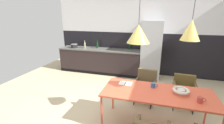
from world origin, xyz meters
TOP-DOWN VIEW (x-y plane):
  - ground_plane at (0.00, 0.00)m, footprint 7.83×7.83m
  - back_wall_splashback_dark at (0.00, 2.81)m, footprint 6.02×0.12m
  - back_wall_panel_upper at (0.00, 2.81)m, footprint 6.02×0.12m
  - kitchen_counter at (-1.38, 2.45)m, footprint 2.99×0.63m
  - refrigerator_column at (0.44, 2.45)m, footprint 0.64×0.60m
  - dining_table at (0.69, -0.09)m, footprint 1.95×0.81m
  - armchair_head_of_table at (0.42, 0.78)m, footprint 0.55×0.53m
  - armchair_facing_counter at (1.28, 0.81)m, footprint 0.51×0.49m
  - fruit_bowl at (1.08, -0.03)m, footprint 0.28×0.28m
  - open_book at (0.07, 0.09)m, footprint 0.25×0.19m
  - mug_white_ceramic at (0.60, 0.07)m, footprint 0.12×0.08m
  - mug_short_terracotta at (1.33, -0.27)m, footprint 0.13×0.09m
  - cooking_pot at (-2.35, 2.36)m, footprint 0.24×0.24m
  - bottle_vinegar_dark at (-1.50, 2.56)m, footprint 0.07×0.07m
  - bottle_wine_green at (-0.33, 2.68)m, footprint 0.07×0.07m
  - bottle_spice_small at (-1.94, 2.41)m, footprint 0.06×0.06m
  - pendant_lamp_over_table_near at (0.30, -0.09)m, footprint 0.39×0.39m
  - pendant_lamp_over_table_far at (1.08, -0.13)m, footprint 0.28×0.28m

SIDE VIEW (x-z plane):
  - ground_plane at x=0.00m, z-range 0.00..0.00m
  - kitchen_counter at x=-1.38m, z-range 0.00..0.88m
  - armchair_facing_counter at x=1.28m, z-range 0.12..0.88m
  - armchair_head_of_table at x=0.42m, z-range 0.10..0.91m
  - dining_table at x=0.69m, z-range 0.33..1.07m
  - back_wall_splashback_dark at x=0.00m, z-range 0.00..1.46m
  - open_book at x=0.07m, z-range 0.74..0.76m
  - mug_white_ceramic at x=0.60m, z-range 0.74..0.83m
  - mug_short_terracotta at x=1.33m, z-range 0.74..0.84m
  - fruit_bowl at x=1.08m, z-range 0.76..0.84m
  - refrigerator_column at x=0.44m, z-range 0.00..1.90m
  - cooking_pot at x=-2.35m, z-range 0.87..1.04m
  - bottle_wine_green at x=-0.33m, z-range 0.86..1.10m
  - bottle_spice_small at x=-1.94m, z-range 0.85..1.14m
  - bottle_vinegar_dark at x=-1.50m, z-range 0.86..1.15m
  - pendant_lamp_over_table_near at x=0.30m, z-range 1.12..2.39m
  - pendant_lamp_over_table_far at x=1.08m, z-range 1.25..2.44m
  - back_wall_panel_upper at x=0.00m, z-range 1.46..2.93m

